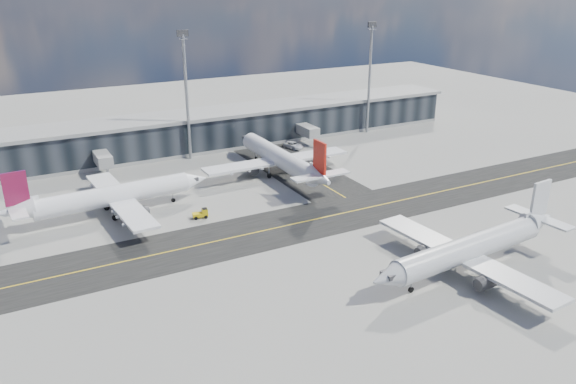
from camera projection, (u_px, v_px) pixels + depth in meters
name	position (u px, v px, depth m)	size (l,w,h in m)	color
ground	(287.00, 237.00, 91.11)	(300.00, 300.00, 0.00)	gray
taxiway_lanes	(279.00, 210.00, 101.67)	(180.00, 63.00, 0.03)	black
terminal_concourse	(180.00, 134.00, 134.91)	(152.00, 19.80, 8.80)	black
floodlight_masts	(186.00, 92.00, 125.05)	(102.50, 0.70, 28.90)	gray
airliner_af	(111.00, 196.00, 98.41)	(36.00, 30.69, 10.66)	white
airliner_redtail	(280.00, 158.00, 118.07)	(32.71, 38.48, 11.44)	white
airliner_near	(471.00, 248.00, 79.60)	(36.24, 30.92, 10.73)	#B9BCBE
baggage_tug	(202.00, 213.00, 98.09)	(2.84, 1.77, 1.67)	#DFBE0B
service_van	(293.00, 145.00, 138.07)	(2.56, 5.55, 1.54)	white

